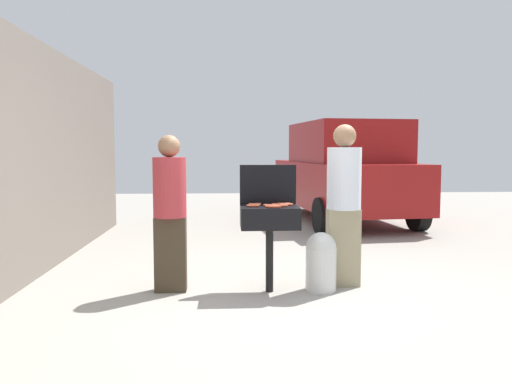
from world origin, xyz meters
The scene contains 17 objects.
ground_plane centered at (0.00, 0.00, 0.00)m, with size 24.00×24.00×0.00m, color #9E998E.
house_wall_side centered at (-2.88, 1.00, 1.37)m, with size 0.24×8.00×2.75m, color slate.
bbq_grill centered at (-0.15, 0.18, 0.75)m, with size 0.60×0.44×0.89m.
grill_lid_open centered at (-0.15, 0.40, 1.10)m, with size 0.60×0.05×0.42m, color black.
hot_dog_0 centered at (-0.30, 0.27, 0.91)m, with size 0.03×0.03×0.13m, color #B74C33.
hot_dog_1 centered at (-0.06, 0.25, 0.91)m, with size 0.03×0.03×0.13m, color #AD4228.
hot_dog_2 centered at (-0.04, 0.11, 0.91)m, with size 0.03×0.03×0.13m, color #C6593D.
hot_dog_3 centered at (-0.15, 0.05, 0.91)m, with size 0.03×0.03×0.13m, color #AD4228.
hot_dog_4 centered at (-0.15, 0.16, 0.91)m, with size 0.03×0.03×0.13m, color #B74C33.
hot_dog_5 centered at (-0.12, 0.02, 0.91)m, with size 0.03×0.03×0.13m, color #AD4228.
hot_dog_6 centered at (-0.33, 0.13, 0.91)m, with size 0.03×0.03×0.13m, color #B74C33.
hot_dog_7 centered at (0.03, 0.22, 0.91)m, with size 0.03×0.03×0.13m, color #C6593D.
hot_dog_8 centered at (0.01, 0.29, 0.91)m, with size 0.03×0.03×0.13m, color #B74C33.
propane_tank centered at (0.39, 0.19, 0.32)m, with size 0.32×0.32×0.62m.
person_left centered at (-1.18, 0.27, 0.88)m, with size 0.34×0.34×1.62m.
person_right centered at (0.66, 0.38, 0.95)m, with size 0.37×0.37×1.74m.
parked_minivan centered at (1.81, 5.29, 1.03)m, with size 2.43×4.59×2.02m.
Camera 1 is at (-0.59, -4.93, 1.48)m, focal length 35.25 mm.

